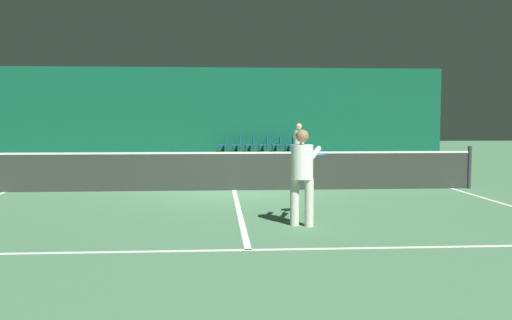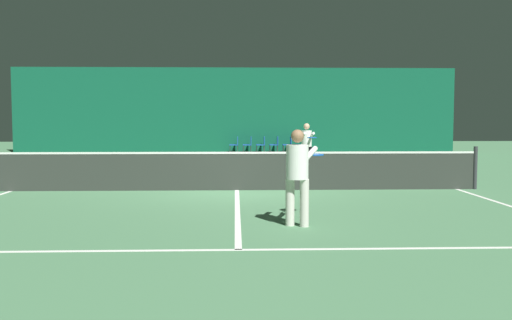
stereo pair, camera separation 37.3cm
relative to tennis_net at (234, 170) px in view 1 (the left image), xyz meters
The scene contains 17 objects.
ground_plane 0.51m from the tennis_net, ahead, with size 60.00×60.00×0.00m, color #4C7F56.
backdrop_curtain 15.96m from the tennis_net, 90.00° to the left, with size 23.00×0.12×4.40m.
court_line_baseline_far 11.91m from the tennis_net, 90.00° to the left, with size 11.00×0.10×0.00m.
court_line_service_far 6.42m from the tennis_net, 90.00° to the left, with size 8.25×0.10×0.00m.
court_line_service_near 6.42m from the tennis_net, 90.00° to the right, with size 8.25×0.10×0.00m.
court_line_sideline_left 5.52m from the tennis_net, behind, with size 0.10×23.80×0.00m.
court_line_sideline_right 5.52m from the tennis_net, ahead, with size 0.10×23.80×0.00m.
court_line_centre 0.51m from the tennis_net, ahead, with size 0.10×12.80×0.00m.
tennis_net is the anchor object (origin of this frame).
player_near 4.81m from the tennis_net, 78.06° to the right, with size 0.87×1.34×1.59m.
player_far 6.47m from the tennis_net, 67.49° to the left, with size 0.44×1.34×1.60m.
courtside_chair_0 15.32m from the tennis_net, 90.15° to the left, with size 0.44×0.44×0.84m.
courtside_chair_1 15.33m from the tennis_net, 87.58° to the left, with size 0.44×0.44×0.84m.
courtside_chair_2 15.37m from the tennis_net, 85.03° to the left, with size 0.44×0.44×0.84m.
courtside_chair_3 15.45m from the tennis_net, 82.50° to the left, with size 0.44×0.44×0.84m.
courtside_chair_4 15.55m from the tennis_net, 79.99° to the left, with size 0.44×0.44×0.84m.
courtside_chair_5 15.69m from the tennis_net, 77.52° to the left, with size 0.44×0.44×0.84m.
Camera 1 is at (-0.41, -13.93, 1.76)m, focal length 40.00 mm.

